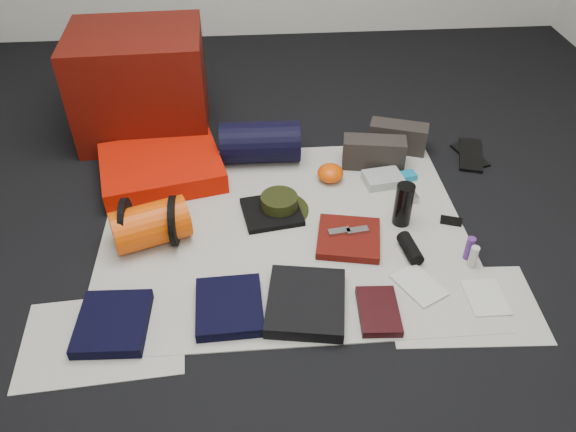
{
  "coord_description": "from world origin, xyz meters",
  "views": [
    {
      "loc": [
        -0.13,
        -1.89,
        1.64
      ],
      "look_at": [
        0.01,
        -0.03,
        0.1
      ],
      "focal_mm": 35.0,
      "sensor_mm": 36.0,
      "label": 1
    }
  ],
  "objects": [
    {
      "name": "floor",
      "position": [
        0.0,
        0.0,
        -0.01
      ],
      "size": [
        4.5,
        4.5,
        0.02
      ],
      "primitive_type": "cube",
      "color": "black",
      "rests_on": "ground"
    },
    {
      "name": "newspaper_mat",
      "position": [
        0.0,
        0.0,
        0.0
      ],
      "size": [
        1.6,
        1.3,
        0.01
      ],
      "primitive_type": "cube",
      "color": "silver",
      "rests_on": "floor"
    },
    {
      "name": "newspaper_sheet_front_left",
      "position": [
        -0.7,
        -0.55,
        0.0
      ],
      "size": [
        0.61,
        0.44,
        0.0
      ],
      "primitive_type": "cube",
      "rotation": [
        0.0,
        0.0,
        0.07
      ],
      "color": "silver",
      "rests_on": "floor"
    },
    {
      "name": "newspaper_sheet_front_right",
      "position": [
        0.65,
        -0.5,
        0.0
      ],
      "size": [
        0.6,
        0.43,
        0.0
      ],
      "primitive_type": "cube",
      "rotation": [
        0.0,
        0.0,
        -0.05
      ],
      "color": "silver",
      "rests_on": "floor"
    },
    {
      "name": "red_cabinet",
      "position": [
        -0.7,
        0.92,
        0.28
      ],
      "size": [
        0.7,
        0.59,
        0.56
      ],
      "primitive_type": "cube",
      "rotation": [
        0.0,
        0.0,
        0.04
      ],
      "color": "#510C05",
      "rests_on": "floor"
    },
    {
      "name": "sleeping_pad",
      "position": [
        -0.58,
        0.44,
        0.06
      ],
      "size": [
        0.66,
        0.58,
        0.1
      ],
      "primitive_type": "cube",
      "rotation": [
        0.0,
        0.0,
        0.22
      ],
      "color": "red",
      "rests_on": "newspaper_mat"
    },
    {
      "name": "stuff_sack",
      "position": [
        -0.57,
        -0.04,
        0.1
      ],
      "size": [
        0.36,
        0.28,
        0.19
      ],
      "primitive_type": "cylinder",
      "rotation": [
        0.0,
        1.57,
        0.34
      ],
      "color": "#DA4403",
      "rests_on": "newspaper_mat"
    },
    {
      "name": "sack_strap_left",
      "position": [
        -0.67,
        -0.04,
        0.11
      ],
      "size": [
        0.02,
        0.22,
        0.22
      ],
      "primitive_type": "cylinder",
      "rotation": [
        0.0,
        1.57,
        0.0
      ],
      "color": "black",
      "rests_on": "newspaper_mat"
    },
    {
      "name": "sack_strap_right",
      "position": [
        -0.47,
        -0.04,
        0.11
      ],
      "size": [
        0.03,
        0.22,
        0.22
      ],
      "primitive_type": "cylinder",
      "rotation": [
        0.0,
        1.57,
        0.0
      ],
      "color": "black",
      "rests_on": "newspaper_mat"
    },
    {
      "name": "navy_duffel",
      "position": [
        -0.08,
        0.55,
        0.11
      ],
      "size": [
        0.41,
        0.22,
        0.21
      ],
      "primitive_type": "cylinder",
      "rotation": [
        0.0,
        1.57,
        -0.02
      ],
      "color": "black",
      "rests_on": "newspaper_mat"
    },
    {
      "name": "boonie_brim",
      "position": [
        -0.01,
        0.13,
        0.01
      ],
      "size": [
        0.31,
        0.31,
        0.01
      ],
      "primitive_type": "cylinder",
      "rotation": [
        0.0,
        0.0,
        -0.15
      ],
      "color": "black",
      "rests_on": "newspaper_mat"
    },
    {
      "name": "boonie_crown",
      "position": [
        -0.01,
        0.13,
        0.05
      ],
      "size": [
        0.17,
        0.17,
        0.07
      ],
      "primitive_type": "cylinder",
      "color": "black",
      "rests_on": "boonie_brim"
    },
    {
      "name": "hiking_boot_left",
      "position": [
        0.49,
        0.46,
        0.08
      ],
      "size": [
        0.33,
        0.17,
        0.16
      ],
      "primitive_type": "cube",
      "rotation": [
        0.0,
        0.0,
        -0.17
      ],
      "color": "#2C2723",
      "rests_on": "newspaper_mat"
    },
    {
      "name": "hiking_boot_right",
      "position": [
        0.64,
        0.6,
        0.08
      ],
      "size": [
        0.32,
        0.2,
        0.15
      ],
      "primitive_type": "cube",
      "rotation": [
        0.0,
        0.0,
        -0.33
      ],
      "color": "#2C2723",
      "rests_on": "newspaper_mat"
    },
    {
      "name": "flip_flop_left",
      "position": [
        1.02,
        0.51,
        0.01
      ],
      "size": [
        0.15,
        0.25,
        0.01
      ],
      "primitive_type": "cube",
      "rotation": [
        0.0,
        0.0,
        0.29
      ],
      "color": "black",
      "rests_on": "floor"
    },
    {
      "name": "flip_flop_right",
      "position": [
        1.02,
        0.51,
        0.01
      ],
      "size": [
        0.2,
        0.33,
        0.02
      ],
      "primitive_type": "cube",
      "rotation": [
        0.0,
        0.0,
        -0.3
      ],
      "color": "black",
      "rests_on": "floor"
    },
    {
      "name": "trousers_navy_a",
      "position": [
        -0.67,
        -0.51,
        0.03
      ],
      "size": [
        0.26,
        0.3,
        0.05
      ],
      "primitive_type": "cube",
      "rotation": [
        0.0,
        0.0,
        -0.04
      ],
      "color": "black",
      "rests_on": "newspaper_mat"
    },
    {
      "name": "trousers_navy_b",
      "position": [
        -0.24,
        -0.46,
        0.03
      ],
      "size": [
        0.26,
        0.29,
        0.04
      ],
      "primitive_type": "cube",
      "rotation": [
        0.0,
        0.0,
        0.04
      ],
      "color": "black",
      "rests_on": "newspaper_mat"
    },
    {
      "name": "trousers_charcoal",
      "position": [
        0.05,
        -0.47,
        0.03
      ],
      "size": [
        0.34,
        0.38,
        0.05
      ],
      "primitive_type": "cube",
      "rotation": [
        0.0,
        0.0,
        -0.16
      ],
      "color": "black",
      "rests_on": "newspaper_mat"
    },
    {
      "name": "black_tshirt",
      "position": [
        -0.05,
        0.1,
        0.02
      ],
      "size": [
        0.29,
        0.28,
        0.03
      ],
      "primitive_type": "cube",
      "rotation": [
        0.0,
        0.0,
        0.16
      ],
      "color": "black",
      "rests_on": "newspaper_mat"
    },
    {
      "name": "red_shirt",
      "position": [
        0.27,
        -0.11,
        0.02
      ],
      "size": [
        0.31,
        0.31,
        0.04
      ],
      "primitive_type": "cube",
      "rotation": [
        0.0,
        0.0,
        -0.2
      ],
      "color": "#530E09",
      "rests_on": "newspaper_mat"
    },
    {
      "name": "orange_stuff_sack",
      "position": [
        0.25,
        0.35,
        0.05
      ],
      "size": [
        0.14,
        0.14,
        0.08
      ],
      "primitive_type": "ellipsoid",
      "rotation": [
        0.0,
        0.0,
        -0.08
      ],
      "color": "#DA4403",
      "rests_on": "newspaper_mat"
    },
    {
      "name": "first_aid_pouch",
      "position": [
        0.51,
        0.3,
        0.03
      ],
      "size": [
        0.2,
        0.16,
        0.05
      ],
      "primitive_type": "cube",
      "rotation": [
        0.0,
        0.0,
        0.15
      ],
      "color": "#979F97",
      "rests_on": "newspaper_mat"
    },
    {
      "name": "water_bottle",
      "position": [
        0.53,
        0.0,
        0.11
      ],
      "size": [
        0.1,
        0.1,
        0.2
      ],
      "primitive_type": "cylinder",
      "rotation": [
        0.0,
        0.0,
        -0.24
      ],
      "color": "black",
      "rests_on": "newspaper_mat"
    },
    {
      "name": "speaker",
      "position": [
        0.51,
        -0.21,
        0.04
      ],
      "size": [
        0.08,
        0.16,
        0.06
      ],
      "primitive_type": "cylinder",
      "rotation": [
        1.57,
        0.0,
        0.14
      ],
      "color": "black",
      "rests_on": "newspaper_mat"
    },
    {
      "name": "compact_camera",
      "position": [
        0.59,
        0.15,
        0.02
      ],
      "size": [
        0.1,
        0.07,
        0.04
      ],
      "primitive_type": "cube",
      "rotation": [
        0.0,
        0.0,
        0.15
      ],
      "color": "#9E9FA3",
      "rests_on": "newspaper_mat"
    },
    {
      "name": "cyan_case",
      "position": [
        0.63,
        0.33,
        0.02
      ],
      "size": [
        0.11,
        0.08,
        0.03
      ],
      "primitive_type": "cube",
      "rotation": [
        0.0,
        0.0,
        0.21
      ],
      "color": "#1079A0",
      "rests_on": "newspaper_mat"
    },
    {
      "name": "toiletry_purple",
      "position": [
        0.75,
        -0.25,
        0.06
      ],
      "size": [
        0.04,
        0.04,
        0.11
      ],
      "primitive_type": "cylinder",
      "rotation": [
        0.0,
        0.0,
        0.17
      ],
      "color": "#4E2474",
      "rests_on": "newspaper_mat"
    },
    {
      "name": "toiletry_clear",
      "position": [
        0.75,
        -0.3,
        0.06
      ],
      "size": [
        0.04,
        0.04,
        0.1
      ],
      "primitive_type": "cylinder",
      "rotation": [
        0.0,
        0.0,
        -0.17
      ],
      "color": "#B4B8B3",
      "rests_on": "newspaper_mat"
    },
    {
      "name": "paperback_book",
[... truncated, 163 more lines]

